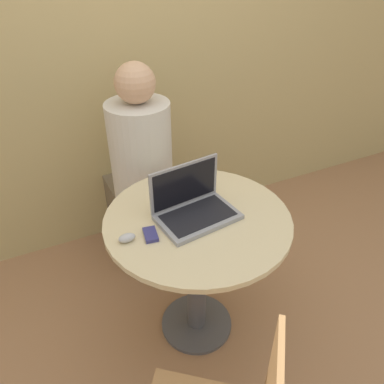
# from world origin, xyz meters

# --- Properties ---
(ground_plane) EXTENTS (12.00, 12.00, 0.00)m
(ground_plane) POSITION_xyz_m (0.00, 0.00, 0.00)
(ground_plane) COLOR #9E704C
(back_wall) EXTENTS (7.00, 0.05, 2.60)m
(back_wall) POSITION_xyz_m (0.00, 1.00, 1.30)
(back_wall) COLOR tan
(back_wall) RESTS_ON ground_plane
(round_table) EXTENTS (0.81, 0.81, 0.73)m
(round_table) POSITION_xyz_m (0.00, 0.00, 0.55)
(round_table) COLOR #4C4C51
(round_table) RESTS_ON ground_plane
(laptop) EXTENTS (0.36, 0.26, 0.22)m
(laptop) POSITION_xyz_m (-0.01, 0.02, 0.78)
(laptop) COLOR gray
(laptop) RESTS_ON round_table
(cell_phone) EXTENTS (0.07, 0.09, 0.02)m
(cell_phone) POSITION_xyz_m (-0.23, -0.03, 0.74)
(cell_phone) COLOR navy
(cell_phone) RESTS_ON round_table
(computer_mouse) EXTENTS (0.07, 0.04, 0.03)m
(computer_mouse) POSITION_xyz_m (-0.32, -0.02, 0.75)
(computer_mouse) COLOR #B2B2B7
(computer_mouse) RESTS_ON round_table
(person_seated) EXTENTS (0.34, 0.53, 1.24)m
(person_seated) POSITION_xyz_m (-0.04, 0.68, 0.52)
(person_seated) COLOR brown
(person_seated) RESTS_ON ground_plane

